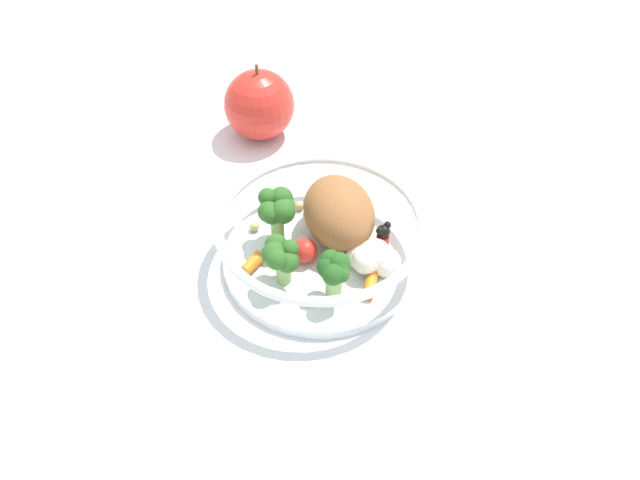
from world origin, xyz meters
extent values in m
plane|color=white|center=(0.00, 0.00, 0.00)|extent=(2.40, 2.40, 0.00)
cylinder|color=white|center=(0.00, -0.01, 0.01)|extent=(0.19, 0.19, 0.01)
torus|color=white|center=(0.00, -0.01, 0.05)|extent=(0.20, 0.20, 0.01)
ellipsoid|color=#935B33|center=(-0.03, 0.00, 0.04)|extent=(0.12, 0.11, 0.06)
cylinder|color=#7FAD5B|center=(-0.01, -0.06, 0.03)|extent=(0.01, 0.01, 0.03)
sphere|color=#2D6023|center=(0.01, -0.06, 0.06)|extent=(0.02, 0.02, 0.02)
sphere|color=#2D6023|center=(0.00, -0.05, 0.06)|extent=(0.02, 0.02, 0.02)
sphere|color=#2D6023|center=(-0.01, -0.05, 0.05)|extent=(0.02, 0.02, 0.02)
sphere|color=#2D6023|center=(-0.02, -0.06, 0.06)|extent=(0.02, 0.02, 0.02)
sphere|color=#2D6023|center=(-0.01, -0.07, 0.06)|extent=(0.02, 0.02, 0.02)
sphere|color=#2D6023|center=(0.00, -0.06, 0.05)|extent=(0.02, 0.02, 0.02)
cylinder|color=#8EB766|center=(0.04, -0.03, 0.02)|extent=(0.01, 0.01, 0.02)
sphere|color=#2D6023|center=(0.06, -0.03, 0.05)|extent=(0.02, 0.02, 0.02)
sphere|color=#2D6023|center=(0.05, -0.02, 0.05)|extent=(0.02, 0.02, 0.02)
sphere|color=#2D6023|center=(0.04, -0.02, 0.05)|extent=(0.02, 0.02, 0.02)
sphere|color=#2D6023|center=(0.04, -0.03, 0.05)|extent=(0.02, 0.02, 0.02)
sphere|color=#2D6023|center=(0.04, -0.04, 0.05)|extent=(0.02, 0.02, 0.02)
sphere|color=#2D6023|center=(0.05, -0.04, 0.05)|extent=(0.02, 0.02, 0.02)
cylinder|color=#8EB766|center=(0.05, 0.02, 0.02)|extent=(0.02, 0.02, 0.02)
sphere|color=#23561E|center=(0.06, 0.02, 0.05)|extent=(0.02, 0.02, 0.02)
sphere|color=#23561E|center=(0.05, 0.03, 0.05)|extent=(0.02, 0.02, 0.02)
sphere|color=#23561E|center=(0.05, 0.03, 0.05)|extent=(0.02, 0.02, 0.02)
sphere|color=#23561E|center=(0.04, 0.02, 0.05)|extent=(0.02, 0.02, 0.02)
sphere|color=#23561E|center=(0.04, 0.01, 0.05)|extent=(0.02, 0.02, 0.02)
sphere|color=#23561E|center=(0.04, 0.01, 0.05)|extent=(0.02, 0.02, 0.02)
sphere|color=#23561E|center=(0.05, 0.01, 0.05)|extent=(0.01, 0.01, 0.01)
sphere|color=white|center=(0.00, 0.05, 0.03)|extent=(0.03, 0.03, 0.03)
sphere|color=white|center=(0.00, 0.05, 0.02)|extent=(0.02, 0.02, 0.02)
sphere|color=white|center=(0.00, 0.06, 0.02)|extent=(0.03, 0.03, 0.03)
sphere|color=white|center=(0.00, 0.05, 0.03)|extent=(0.02, 0.02, 0.02)
sphere|color=white|center=(0.00, 0.04, 0.03)|extent=(0.03, 0.03, 0.03)
sphere|color=white|center=(0.00, 0.03, 0.02)|extent=(0.03, 0.03, 0.03)
sphere|color=white|center=(0.01, 0.04, 0.03)|extent=(0.03, 0.03, 0.03)
cube|color=yellow|center=(-0.03, 0.05, 0.01)|extent=(0.02, 0.02, 0.00)
cylinder|color=red|center=(-0.03, 0.05, 0.02)|extent=(0.02, 0.02, 0.02)
sphere|color=black|center=(-0.03, 0.05, 0.04)|extent=(0.01, 0.01, 0.01)
sphere|color=black|center=(-0.03, 0.05, 0.04)|extent=(0.01, 0.01, 0.01)
sphere|color=black|center=(-0.02, 0.05, 0.04)|extent=(0.01, 0.01, 0.01)
cylinder|color=orange|center=(0.04, -0.07, 0.02)|extent=(0.03, 0.02, 0.01)
cylinder|color=orange|center=(0.03, 0.05, 0.02)|extent=(0.03, 0.01, 0.01)
cylinder|color=orange|center=(0.01, 0.02, 0.02)|extent=(0.03, 0.03, 0.01)
sphere|color=red|center=(0.01, -0.02, 0.02)|extent=(0.03, 0.03, 0.03)
sphere|color=#D1B775|center=(0.06, 0.00, 0.02)|extent=(0.01, 0.01, 0.01)
sphere|color=tan|center=(-0.06, -0.05, 0.02)|extent=(0.01, 0.01, 0.01)
sphere|color=tan|center=(-0.07, 0.01, 0.02)|extent=(0.01, 0.01, 0.01)
sphere|color=#D1B775|center=(0.00, 0.07, 0.02)|extent=(0.01, 0.01, 0.01)
sphere|color=tan|center=(-0.05, -0.04, 0.02)|extent=(0.01, 0.01, 0.01)
sphere|color=tan|center=(-0.01, -0.08, 0.02)|extent=(0.01, 0.01, 0.01)
sphere|color=tan|center=(0.02, -0.07, 0.02)|extent=(0.01, 0.01, 0.01)
sphere|color=red|center=(-0.18, -0.14, 0.04)|extent=(0.08, 0.08, 0.08)
cylinder|color=brown|center=(-0.18, -0.14, 0.09)|extent=(0.00, 0.00, 0.01)
camera|label=1|loc=(0.47, 0.15, 0.53)|focal=40.18mm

